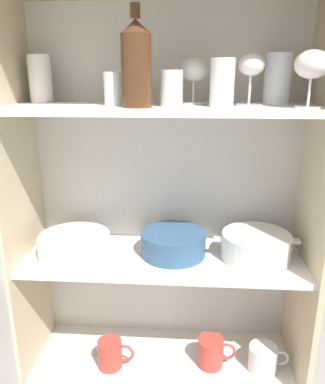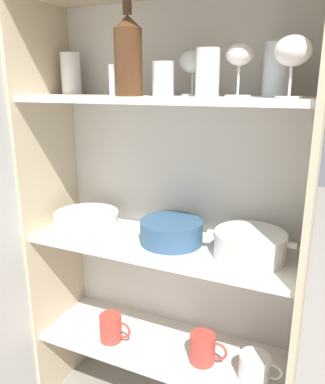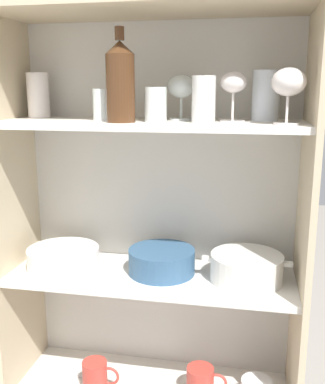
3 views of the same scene
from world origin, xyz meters
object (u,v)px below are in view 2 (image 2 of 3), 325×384
object	(u,v)px
plate_stack_white	(87,222)
wine_bottle	(128,56)
casserole_dish	(250,245)
coffee_mug_primary	(111,328)
mixing_bowl_large	(171,231)

from	to	relation	value
plate_stack_white	wine_bottle	bearing A→B (deg)	-15.08
wine_bottle	casserole_dish	bearing A→B (deg)	13.05
wine_bottle	casserole_dish	world-z (taller)	wine_bottle
coffee_mug_primary	plate_stack_white	bearing A→B (deg)	161.84
casserole_dish	coffee_mug_primary	world-z (taller)	casserole_dish
plate_stack_white	mixing_bowl_large	distance (m)	0.32
wine_bottle	plate_stack_white	size ratio (longest dim) A/B	1.11
mixing_bowl_large	coffee_mug_primary	size ratio (longest dim) A/B	1.69
plate_stack_white	casserole_dish	distance (m)	0.58
mixing_bowl_large	plate_stack_white	bearing A→B (deg)	-173.88
coffee_mug_primary	mixing_bowl_large	bearing A→B (deg)	18.35
plate_stack_white	coffee_mug_primary	xyz separation A→B (m)	(0.11, -0.04, -0.39)
casserole_dish	coffee_mug_primary	bearing A→B (deg)	-172.81
casserole_dish	coffee_mug_primary	size ratio (longest dim) A/B	2.17
wine_bottle	coffee_mug_primary	distance (m)	0.95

